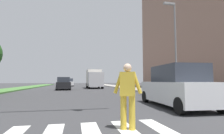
{
  "coord_description": "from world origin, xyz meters",
  "views": [
    {
      "loc": [
        0.05,
        2.58,
        1.24
      ],
      "look_at": [
        3.89,
        20.43,
        2.72
      ],
      "focal_mm": 27.25,
      "sensor_mm": 36.0,
      "label": 1
    }
  ],
  "objects_px": {
    "sedan_far_horizon": "(66,82)",
    "street_lamp_right": "(174,39)",
    "truck_box_delivery": "(94,78)",
    "pedestrian_performer": "(128,93)",
    "suv_crossing": "(176,87)",
    "sedan_midblock": "(63,84)",
    "sedan_distant": "(69,83)"
  },
  "relations": [
    {
      "from": "sedan_distant",
      "to": "truck_box_delivery",
      "type": "relative_size",
      "value": 0.72
    },
    {
      "from": "pedestrian_performer",
      "to": "truck_box_delivery",
      "type": "height_order",
      "value": "truck_box_delivery"
    },
    {
      "from": "sedan_distant",
      "to": "sedan_midblock",
      "type": "bearing_deg",
      "value": -90.88
    },
    {
      "from": "suv_crossing",
      "to": "sedan_far_horizon",
      "type": "height_order",
      "value": "suv_crossing"
    },
    {
      "from": "sedan_midblock",
      "to": "sedan_far_horizon",
      "type": "xyz_separation_m",
      "value": [
        -1.11,
        27.98,
        0.0
      ]
    },
    {
      "from": "sedan_midblock",
      "to": "truck_box_delivery",
      "type": "xyz_separation_m",
      "value": [
        4.72,
        3.8,
        0.83
      ]
    },
    {
      "from": "pedestrian_performer",
      "to": "sedan_distant",
      "type": "relative_size",
      "value": 0.38
    },
    {
      "from": "sedan_midblock",
      "to": "sedan_distant",
      "type": "height_order",
      "value": "sedan_distant"
    },
    {
      "from": "street_lamp_right",
      "to": "sedan_far_horizon",
      "type": "relative_size",
      "value": 1.77
    },
    {
      "from": "street_lamp_right",
      "to": "sedan_distant",
      "type": "relative_size",
      "value": 1.68
    },
    {
      "from": "suv_crossing",
      "to": "sedan_midblock",
      "type": "relative_size",
      "value": 1.01
    },
    {
      "from": "sedan_distant",
      "to": "truck_box_delivery",
      "type": "distance_m",
      "value": 12.52
    },
    {
      "from": "sedan_midblock",
      "to": "sedan_distant",
      "type": "relative_size",
      "value": 1.04
    },
    {
      "from": "sedan_far_horizon",
      "to": "truck_box_delivery",
      "type": "height_order",
      "value": "truck_box_delivery"
    },
    {
      "from": "pedestrian_performer",
      "to": "sedan_far_horizon",
      "type": "distance_m",
      "value": 48.61
    },
    {
      "from": "pedestrian_performer",
      "to": "suv_crossing",
      "type": "bearing_deg",
      "value": 42.47
    },
    {
      "from": "suv_crossing",
      "to": "sedan_far_horizon",
      "type": "bearing_deg",
      "value": 99.41
    },
    {
      "from": "pedestrian_performer",
      "to": "truck_box_delivery",
      "type": "bearing_deg",
      "value": 85.88
    },
    {
      "from": "sedan_distant",
      "to": "street_lamp_right",
      "type": "bearing_deg",
      "value": -71.79
    },
    {
      "from": "sedan_midblock",
      "to": "sedan_far_horizon",
      "type": "distance_m",
      "value": 28.0
    },
    {
      "from": "pedestrian_performer",
      "to": "sedan_midblock",
      "type": "xyz_separation_m",
      "value": [
        -2.98,
        20.46,
        -0.13
      ]
    },
    {
      "from": "street_lamp_right",
      "to": "truck_box_delivery",
      "type": "distance_m",
      "value": 17.27
    },
    {
      "from": "sedan_midblock",
      "to": "street_lamp_right",
      "type": "bearing_deg",
      "value": -52.99
    },
    {
      "from": "suv_crossing",
      "to": "sedan_midblock",
      "type": "distance_m",
      "value": 18.47
    },
    {
      "from": "sedan_far_horizon",
      "to": "pedestrian_performer",
      "type": "bearing_deg",
      "value": -85.18
    },
    {
      "from": "sedan_far_horizon",
      "to": "truck_box_delivery",
      "type": "relative_size",
      "value": 0.68
    },
    {
      "from": "pedestrian_performer",
      "to": "sedan_midblock",
      "type": "distance_m",
      "value": 20.68
    },
    {
      "from": "truck_box_delivery",
      "to": "street_lamp_right",
      "type": "bearing_deg",
      "value": -73.87
    },
    {
      "from": "street_lamp_right",
      "to": "suv_crossing",
      "type": "bearing_deg",
      "value": -122.49
    },
    {
      "from": "street_lamp_right",
      "to": "pedestrian_performer",
      "type": "xyz_separation_m",
      "value": [
        -6.47,
        -7.92,
        -3.66
      ]
    },
    {
      "from": "sedan_distant",
      "to": "sedan_far_horizon",
      "type": "relative_size",
      "value": 1.05
    },
    {
      "from": "sedan_far_horizon",
      "to": "street_lamp_right",
      "type": "bearing_deg",
      "value": -75.39
    }
  ]
}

